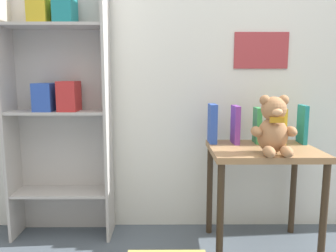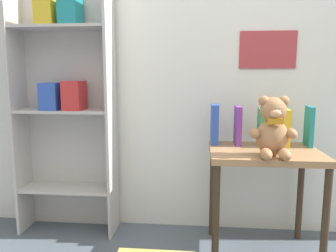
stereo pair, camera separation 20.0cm
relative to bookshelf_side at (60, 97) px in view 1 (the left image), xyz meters
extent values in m
cube|color=silver|center=(1.02, 0.13, 0.31)|extent=(4.80, 0.06, 2.50)
cube|color=#A8383D|center=(1.34, 0.10, 0.31)|extent=(0.37, 0.01, 0.24)
cube|color=#BCB7B2|center=(-0.32, -0.04, -0.09)|extent=(0.02, 0.24, 1.69)
cube|color=#BCB7B2|center=(0.32, -0.04, -0.09)|extent=(0.02, 0.24, 1.69)
cube|color=#BCB7B2|center=(0.00, 0.08, -0.09)|extent=(0.66, 0.02, 1.69)
cube|color=#BCB7B2|center=(0.00, -0.04, -0.64)|extent=(0.62, 0.22, 0.02)
cube|color=#BCB7B2|center=(0.00, -0.04, -0.09)|extent=(0.62, 0.22, 0.02)
cube|color=#BCB7B2|center=(0.00, -0.04, 0.45)|extent=(0.62, 0.22, 0.02)
cube|color=gold|center=(-0.08, -0.05, 0.55)|extent=(0.12, 0.17, 0.18)
cube|color=teal|center=(0.08, -0.05, 0.55)|extent=(0.12, 0.17, 0.18)
cube|color=#2D51B7|center=(-0.08, -0.05, 0.01)|extent=(0.12, 0.17, 0.18)
cube|color=red|center=(0.08, -0.05, 0.01)|extent=(0.12, 0.17, 0.19)
cube|color=#9E754C|center=(1.28, -0.23, -0.31)|extent=(0.63, 0.50, 0.04)
cylinder|color=#37291A|center=(1.00, -0.45, -0.63)|extent=(0.04, 0.04, 0.62)
cylinder|color=#37291A|center=(1.57, -0.45, -0.63)|extent=(0.04, 0.04, 0.62)
cylinder|color=#37291A|center=(1.00, -0.01, -0.63)|extent=(0.04, 0.04, 0.62)
cylinder|color=#37291A|center=(1.57, -0.01, -0.63)|extent=(0.04, 0.04, 0.62)
ellipsoid|color=#A8754C|center=(1.29, -0.37, -0.19)|extent=(0.17, 0.13, 0.20)
sphere|color=#A8754C|center=(1.29, -0.37, -0.04)|extent=(0.14, 0.14, 0.14)
sphere|color=#A8754C|center=(1.24, -0.37, 0.01)|extent=(0.06, 0.06, 0.06)
sphere|color=#A8754C|center=(1.35, -0.37, 0.01)|extent=(0.06, 0.06, 0.06)
ellipsoid|color=tan|center=(1.29, -0.42, -0.05)|extent=(0.06, 0.04, 0.04)
ellipsoid|color=#A8754C|center=(1.20, -0.38, -0.16)|extent=(0.06, 0.11, 0.06)
ellipsoid|color=#A8754C|center=(1.39, -0.38, -0.16)|extent=(0.06, 0.11, 0.06)
ellipsoid|color=#A8754C|center=(1.25, -0.46, -0.26)|extent=(0.06, 0.12, 0.06)
ellipsoid|color=#A8754C|center=(1.34, -0.46, -0.26)|extent=(0.06, 0.12, 0.06)
cube|color=#C68419|center=(1.29, -0.42, -0.09)|extent=(0.08, 0.02, 0.03)
cube|color=#2D51B7|center=(1.00, -0.08, -0.16)|extent=(0.05, 0.13, 0.25)
cube|color=purple|center=(1.14, -0.10, -0.17)|extent=(0.04, 0.14, 0.24)
cube|color=#33934C|center=(1.28, -0.08, -0.17)|extent=(0.04, 0.12, 0.23)
cube|color=gold|center=(1.43, -0.11, -0.17)|extent=(0.05, 0.14, 0.23)
cube|color=teal|center=(1.57, -0.10, -0.17)|extent=(0.03, 0.14, 0.24)
camera|label=1|loc=(0.70, -2.16, 0.14)|focal=35.00mm
camera|label=2|loc=(0.90, -2.15, 0.14)|focal=35.00mm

